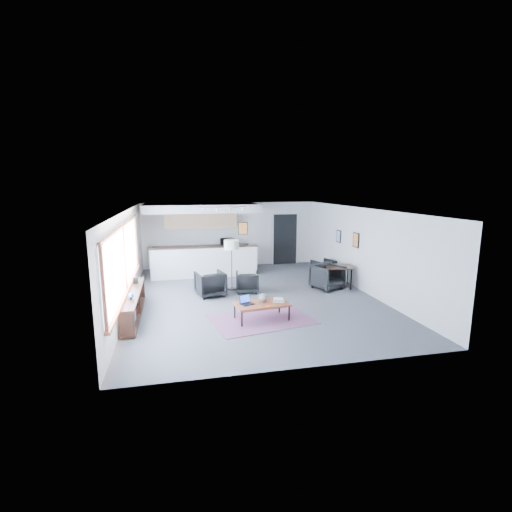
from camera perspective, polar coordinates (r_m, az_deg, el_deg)
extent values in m
cube|color=#4A4A4C|center=(11.14, -0.46, -6.32)|extent=(7.00, 9.00, 0.01)
cube|color=white|center=(10.67, -0.48, 7.20)|extent=(7.00, 9.00, 0.01)
cube|color=silver|center=(15.21, -3.97, 3.32)|extent=(7.00, 0.01, 2.60)
cube|color=silver|center=(6.61, 7.67, -6.68)|extent=(7.00, 0.01, 2.60)
cube|color=silver|center=(10.68, -19.19, -0.46)|extent=(0.01, 9.00, 2.60)
cube|color=silver|center=(12.04, 16.09, 0.93)|extent=(0.01, 9.00, 2.60)
cube|color=#8CBFFF|center=(9.77, -19.66, -0.30)|extent=(0.02, 5.80, 1.55)
cube|color=brown|center=(9.94, -19.19, -4.83)|extent=(0.10, 5.95, 0.06)
cube|color=brown|center=(9.65, -19.84, 4.37)|extent=(0.06, 5.95, 0.06)
cube|color=brown|center=(6.97, -22.40, -4.79)|extent=(0.06, 0.06, 1.60)
cube|color=brown|center=(9.76, -19.54, -0.30)|extent=(0.06, 0.06, 1.60)
cube|color=brown|center=(12.61, -17.97, 2.18)|extent=(0.06, 0.06, 1.60)
cube|color=black|center=(9.85, -18.42, -5.40)|extent=(0.35, 3.00, 0.05)
cube|color=black|center=(10.02, -18.22, -8.54)|extent=(0.35, 3.00, 0.05)
cube|color=black|center=(8.57, -19.29, -9.93)|extent=(0.33, 0.04, 0.55)
cube|color=black|center=(9.93, -18.32, -7.01)|extent=(0.33, 0.04, 0.55)
cube|color=black|center=(11.31, -17.59, -4.80)|extent=(0.33, 0.04, 0.55)
cube|color=#3359A5|center=(8.76, -19.11, -10.54)|extent=(0.18, 0.04, 0.20)
cube|color=silver|center=(8.91, -18.99, -10.09)|extent=(0.18, 0.04, 0.22)
cube|color=maroon|center=(9.07, -18.87, -9.65)|extent=(0.18, 0.04, 0.24)
cube|color=black|center=(9.23, -18.75, -9.41)|extent=(0.18, 0.04, 0.20)
cube|color=#3359A5|center=(9.39, -18.64, -9.00)|extent=(0.18, 0.04, 0.22)
cube|color=silver|center=(9.55, -18.54, -8.60)|extent=(0.18, 0.04, 0.24)
cube|color=maroon|center=(9.71, -18.43, -8.38)|extent=(0.18, 0.04, 0.20)
cube|color=black|center=(9.87, -18.33, -8.01)|extent=(0.18, 0.04, 0.22)
cube|color=#3359A5|center=(10.03, -18.24, -7.65)|extent=(0.18, 0.03, 0.24)
cube|color=silver|center=(10.19, -18.14, -7.45)|extent=(0.18, 0.03, 0.20)
cube|color=maroon|center=(10.35, -18.05, -7.11)|extent=(0.18, 0.03, 0.22)
cube|color=black|center=(10.51, -17.97, -6.78)|extent=(0.18, 0.04, 0.24)
cube|color=black|center=(10.59, -18.02, -3.62)|extent=(0.14, 0.02, 0.18)
sphere|color=#264C99|center=(9.25, -18.71, -5.86)|extent=(0.14, 0.14, 0.14)
cube|color=white|center=(13.43, -7.86, -1.00)|extent=(3.80, 0.25, 1.10)
cube|color=black|center=(13.33, -7.93, 1.35)|extent=(3.85, 0.32, 0.04)
cube|color=white|center=(14.87, -8.31, -0.26)|extent=(3.80, 0.60, 0.90)
cube|color=#2D2D2D|center=(14.79, -8.35, 1.49)|extent=(3.82, 0.62, 0.04)
cube|color=tan|center=(14.81, -8.51, 5.55)|extent=(2.80, 0.35, 0.70)
cube|color=white|center=(14.08, -8.36, 7.33)|extent=(4.20, 1.80, 0.30)
cube|color=black|center=(13.43, -2.02, 4.28)|extent=(0.35, 0.03, 0.45)
cube|color=orange|center=(13.42, -2.01, 4.27)|extent=(0.30, 0.01, 0.40)
cube|color=black|center=(15.66, 4.45, 2.60)|extent=(1.00, 0.12, 2.10)
cube|color=white|center=(15.53, 2.60, 2.55)|extent=(0.06, 0.10, 2.10)
cube|color=white|center=(15.83, 6.24, 2.66)|extent=(0.06, 0.10, 2.10)
cube|color=white|center=(15.56, 4.49, 6.51)|extent=(1.10, 0.10, 0.06)
cube|color=silver|center=(12.74, -5.20, 7.54)|extent=(1.60, 0.04, 0.04)
cylinder|color=silver|center=(12.68, -8.13, 7.10)|extent=(0.07, 0.07, 0.09)
cylinder|color=silver|center=(12.72, -6.10, 7.16)|extent=(0.07, 0.07, 0.09)
cylinder|color=silver|center=(12.78, -4.07, 7.21)|extent=(0.07, 0.07, 0.09)
cylinder|color=silver|center=(12.85, -2.07, 7.25)|extent=(0.07, 0.07, 0.09)
cube|color=black|center=(12.33, 15.13, 2.39)|extent=(0.03, 0.38, 0.48)
cube|color=orange|center=(12.32, 15.07, 2.38)|extent=(0.00, 0.32, 0.42)
cube|color=black|center=(13.49, 12.59, 2.98)|extent=(0.03, 0.34, 0.44)
cube|color=#859FC5|center=(13.49, 12.54, 2.98)|extent=(0.00, 0.28, 0.38)
cube|color=#623550|center=(9.32, 0.86, -9.73)|extent=(2.67, 2.06, 0.01)
cube|color=brown|center=(9.19, 0.87, -7.41)|extent=(1.39, 0.86, 0.05)
cube|color=black|center=(8.80, -2.19, -9.70)|extent=(0.03, 0.03, 0.38)
cube|color=black|center=(9.35, -3.31, -8.47)|extent=(0.03, 0.03, 0.38)
cube|color=black|center=(9.21, 5.11, -8.79)|extent=(0.03, 0.03, 0.38)
cube|color=black|center=(9.73, 3.62, -7.68)|extent=(0.03, 0.03, 0.38)
cube|color=black|center=(8.93, 1.55, -8.16)|extent=(1.25, 0.18, 0.03)
cube|color=black|center=(9.47, 0.23, -7.04)|extent=(1.25, 0.18, 0.03)
cube|color=black|center=(9.09, -1.33, -7.39)|extent=(0.36, 0.32, 0.02)
cube|color=black|center=(9.14, -1.73, -6.59)|extent=(0.29, 0.17, 0.20)
cube|color=blue|center=(9.14, -1.71, -6.59)|extent=(0.26, 0.15, 0.17)
sphere|color=gray|center=(9.21, 1.10, -6.47)|extent=(0.22, 0.22, 0.22)
cube|color=silver|center=(9.32, 3.52, -6.88)|extent=(0.33, 0.29, 0.03)
cube|color=#3359A5|center=(9.32, 3.52, -6.71)|extent=(0.30, 0.27, 0.03)
cube|color=silver|center=(9.29, 3.46, -6.59)|extent=(0.27, 0.25, 0.03)
cube|color=#E5590C|center=(8.94, 1.92, -7.73)|extent=(0.10, 0.10, 0.01)
imported|color=black|center=(11.21, -7.05, -4.09)|extent=(0.94, 0.90, 0.82)
imported|color=black|center=(11.53, -1.35, -3.88)|extent=(0.78, 0.75, 0.71)
cylinder|color=black|center=(11.94, -3.71, -5.06)|extent=(0.35, 0.35, 0.03)
cylinder|color=black|center=(11.77, -3.75, -1.85)|extent=(0.03, 0.03, 1.35)
cylinder|color=beige|center=(11.63, -3.80, 1.76)|extent=(0.58, 0.58, 0.30)
cube|color=black|center=(12.39, 12.58, -1.59)|extent=(1.03, 1.03, 0.04)
cylinder|color=black|center=(12.07, 11.01, -3.53)|extent=(0.05, 0.05, 0.65)
cylinder|color=black|center=(12.78, 10.69, -2.73)|extent=(0.05, 0.05, 0.65)
cylinder|color=black|center=(12.17, 14.42, -3.56)|extent=(0.05, 0.05, 0.65)
cylinder|color=black|center=(12.87, 13.92, -2.76)|extent=(0.05, 0.05, 0.65)
imported|color=black|center=(12.12, 10.92, -3.28)|extent=(0.91, 0.89, 0.73)
imported|color=black|center=(13.66, 10.32, -1.96)|extent=(0.73, 0.71, 0.60)
imported|color=black|center=(14.87, -4.46, 2.34)|extent=(0.53, 0.35, 0.33)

